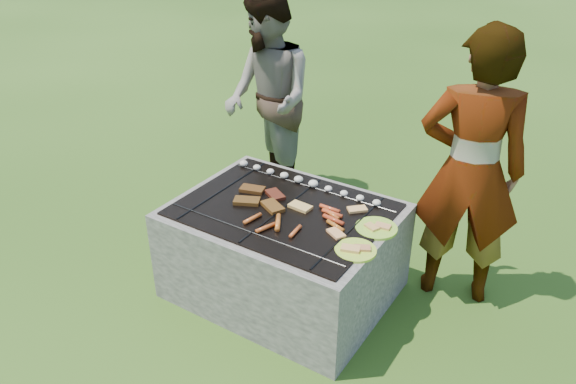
{
  "coord_description": "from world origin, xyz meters",
  "views": [
    {
      "loc": [
        1.6,
        -2.42,
        2.31
      ],
      "look_at": [
        0.0,
        0.05,
        0.7
      ],
      "focal_mm": 35.0,
      "sensor_mm": 36.0,
      "label": 1
    }
  ],
  "objects_px": {
    "fire_pit": "(284,254)",
    "cook": "(470,172)",
    "plate_far": "(376,228)",
    "plate_near": "(355,250)",
    "bystander": "(268,100)"
  },
  "relations": [
    {
      "from": "fire_pit",
      "to": "cook",
      "type": "distance_m",
      "value": 1.23
    },
    {
      "from": "plate_far",
      "to": "bystander",
      "type": "height_order",
      "value": "bystander"
    },
    {
      "from": "fire_pit",
      "to": "plate_near",
      "type": "relative_size",
      "value": 4.56
    },
    {
      "from": "fire_pit",
      "to": "plate_near",
      "type": "height_order",
      "value": "plate_near"
    },
    {
      "from": "plate_far",
      "to": "cook",
      "type": "relative_size",
      "value": 0.17
    },
    {
      "from": "plate_far",
      "to": "cook",
      "type": "distance_m",
      "value": 0.65
    },
    {
      "from": "fire_pit",
      "to": "plate_near",
      "type": "bearing_deg",
      "value": -15.55
    },
    {
      "from": "plate_far",
      "to": "plate_near",
      "type": "xyz_separation_m",
      "value": [
        -0.0,
        -0.26,
        0.0
      ]
    },
    {
      "from": "fire_pit",
      "to": "cook",
      "type": "xyz_separation_m",
      "value": [
        0.91,
        0.59,
        0.57
      ]
    },
    {
      "from": "plate_far",
      "to": "fire_pit",
      "type": "bearing_deg",
      "value": -169.49
    },
    {
      "from": "cook",
      "to": "plate_near",
      "type": "bearing_deg",
      "value": 46.44
    },
    {
      "from": "fire_pit",
      "to": "plate_far",
      "type": "distance_m",
      "value": 0.66
    },
    {
      "from": "plate_near",
      "to": "bystander",
      "type": "bearing_deg",
      "value": 139.49
    },
    {
      "from": "bystander",
      "to": "fire_pit",
      "type": "bearing_deg",
      "value": -14.8
    },
    {
      "from": "fire_pit",
      "to": "cook",
      "type": "height_order",
      "value": "cook"
    }
  ]
}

